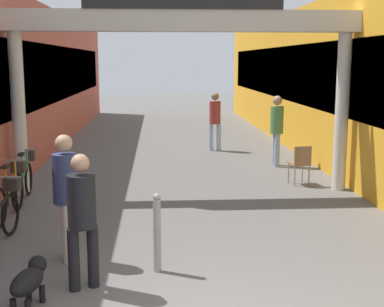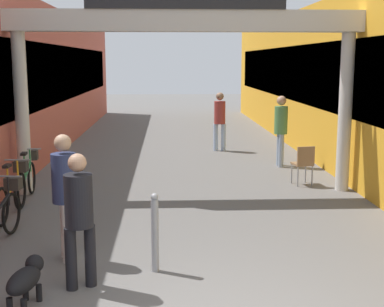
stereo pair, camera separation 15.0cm
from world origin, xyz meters
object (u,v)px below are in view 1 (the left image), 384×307
at_px(cafe_chair_wood_nearer, 301,161).
at_px(pedestrian_companion, 66,189).
at_px(bicycle_black_second, 0,215).
at_px(bicycle_green_farthest, 25,178).
at_px(pedestrian_elderly_walking, 215,117).
at_px(pedestrian_with_dog, 82,213).
at_px(bollard_post_metal, 157,232).
at_px(bicycle_orange_third, 11,193).
at_px(dog_on_leash, 29,280).
at_px(pedestrian_carrying_crate, 277,126).

bearing_deg(cafe_chair_wood_nearer, pedestrian_companion, -135.82).
xyz_separation_m(bicycle_black_second, cafe_chair_wood_nearer, (5.56, 3.52, 0.10)).
xyz_separation_m(bicycle_black_second, bicycle_green_farthest, (-0.26, 2.64, 0.00)).
bearing_deg(pedestrian_elderly_walking, bicycle_green_farthest, -128.16).
distance_m(pedestrian_with_dog, pedestrian_companion, 1.02).
xyz_separation_m(pedestrian_companion, bollard_post_metal, (1.24, -0.48, -0.48)).
distance_m(bicycle_orange_third, bollard_post_metal, 3.72).
xyz_separation_m(pedestrian_with_dog, pedestrian_elderly_walking, (2.67, 10.00, 0.08)).
bearing_deg(bollard_post_metal, bicycle_orange_third, 133.97).
bearing_deg(bicycle_orange_third, dog_on_leash, -72.36).
height_order(pedestrian_companion, pedestrian_elderly_walking, pedestrian_elderly_walking).
bearing_deg(pedestrian_companion, cafe_chair_wood_nearer, 44.18).
bearing_deg(pedestrian_with_dog, pedestrian_elderly_walking, 75.04).
distance_m(pedestrian_with_dog, bicycle_black_second, 2.34).
height_order(pedestrian_companion, pedestrian_carrying_crate, pedestrian_carrying_crate).
height_order(pedestrian_elderly_walking, cafe_chair_wood_nearer, pedestrian_elderly_walking).
relative_size(pedestrian_elderly_walking, dog_on_leash, 2.43).
relative_size(pedestrian_companion, pedestrian_carrying_crate, 0.95).
bearing_deg(cafe_chair_wood_nearer, bicycle_black_second, -147.66).
distance_m(pedestrian_with_dog, pedestrian_elderly_walking, 10.35).
xyz_separation_m(pedestrian_with_dog, dog_on_leash, (-0.54, -0.47, -0.63)).
height_order(pedestrian_carrying_crate, bicycle_black_second, pedestrian_carrying_crate).
distance_m(pedestrian_carrying_crate, bicycle_orange_third, 7.18).
distance_m(pedestrian_elderly_walking, cafe_chair_wood_nearer, 4.97).
bearing_deg(pedestrian_carrying_crate, pedestrian_with_dog, -118.29).
distance_m(pedestrian_carrying_crate, bicycle_green_farthest, 6.56).
xyz_separation_m(pedestrian_with_dog, pedestrian_carrying_crate, (4.02, 7.46, 0.12)).
distance_m(pedestrian_carrying_crate, pedestrian_elderly_walking, 2.87).
relative_size(pedestrian_elderly_walking, bollard_post_metal, 1.70).
bearing_deg(bicycle_black_second, pedestrian_elderly_walking, 63.29).
height_order(pedestrian_elderly_walking, bicycle_green_farthest, pedestrian_elderly_walking).
height_order(bicycle_green_farthest, cafe_chair_wood_nearer, bicycle_green_farthest).
bearing_deg(bicycle_green_farthest, bicycle_black_second, -84.41).
height_order(dog_on_leash, bicycle_black_second, bicycle_black_second).
height_order(pedestrian_elderly_walking, bollard_post_metal, pedestrian_elderly_walking).
distance_m(pedestrian_with_dog, cafe_chair_wood_nearer, 6.67).
xyz_separation_m(bicycle_orange_third, cafe_chair_wood_nearer, (5.77, 2.10, 0.10)).
bearing_deg(bicycle_orange_third, pedestrian_companion, -58.56).
relative_size(pedestrian_with_dog, bicycle_green_farthest, 0.99).
relative_size(bicycle_orange_third, bollard_post_metal, 1.60).
xyz_separation_m(bicycle_black_second, bicycle_orange_third, (-0.21, 1.42, 0.00)).
distance_m(bicycle_black_second, bollard_post_metal, 2.69).
xyz_separation_m(pedestrian_companion, bicycle_green_farthest, (-1.39, 3.42, -0.58)).
distance_m(pedestrian_elderly_walking, dog_on_leash, 10.97).
bearing_deg(bicycle_green_farthest, pedestrian_carrying_crate, 28.16).
xyz_separation_m(pedestrian_elderly_walking, bicycle_orange_third, (-4.36, -6.84, -0.60)).
relative_size(pedestrian_with_dog, pedestrian_carrying_crate, 0.90).
distance_m(bicycle_green_farthest, bollard_post_metal, 4.70).
relative_size(pedestrian_carrying_crate, bicycle_green_farthest, 1.09).
relative_size(pedestrian_carrying_crate, bicycle_orange_third, 1.09).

